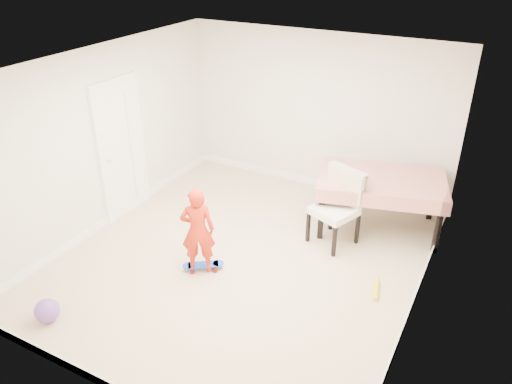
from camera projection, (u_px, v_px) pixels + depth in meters
The scene contains 16 objects.
ground at pixel (243, 259), 6.73m from camera, with size 5.00×5.00×0.00m, color #C9AD8B.
ceiling at pixel (240, 68), 5.52m from camera, with size 4.50×5.00×0.04m, color white.
wall_back at pixel (317, 113), 8.06m from camera, with size 4.50×0.04×2.60m, color silver.
wall_front at pixel (96, 284), 4.19m from camera, with size 4.50×0.04×2.60m, color silver.
wall_left at pixel (104, 140), 7.05m from camera, with size 0.04×5.00×2.60m, color silver.
wall_right at pixel (427, 215), 5.20m from camera, with size 0.04×5.00×2.60m, color silver.
door at pixel (121, 150), 7.41m from camera, with size 0.10×0.94×2.11m, color white.
baseboard_back at pixel (313, 181), 8.64m from camera, with size 4.50×0.02×0.12m, color white.
baseboard_left at pixel (115, 215), 7.63m from camera, with size 0.02×5.00×0.12m, color white.
baseboard_right at pixel (411, 308), 5.77m from camera, with size 0.02×5.00×0.12m, color white.
dining_table at pixel (379, 203), 7.23m from camera, with size 1.77×1.11×0.83m, color #B1091C, non-canonical shape.
dining_chair at pixel (334, 209), 6.84m from camera, with size 0.59×0.67×1.08m, color white, non-canonical shape.
skateboard at pixel (203, 267), 6.50m from camera, with size 0.54×0.20×0.08m, color blue, non-canonical shape.
child at pixel (198, 233), 6.22m from camera, with size 0.43×0.28×1.17m, color red.
balloon at pixel (47, 311), 5.61m from camera, with size 0.28×0.28×0.28m, color #6E46A9.
foam_toy at pixel (376, 289), 6.11m from camera, with size 0.06×0.06×0.40m, color yellow.
Camera 1 is at (2.76, -4.79, 3.95)m, focal length 35.00 mm.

